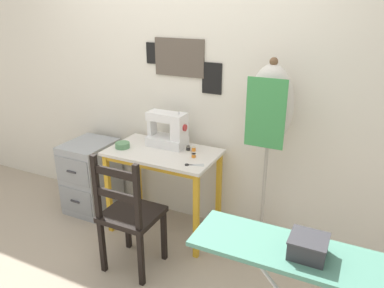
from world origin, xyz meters
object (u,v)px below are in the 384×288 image
Objects in this scene: thread_spool_far_edge at (194,156)px; dress_form at (269,116)px; thread_spool_mid_table at (194,149)px; filing_cabinet at (91,176)px; thread_spool_near_machine at (188,148)px; ironing_board at (310,263)px; storage_box at (308,246)px; sewing_machine at (169,131)px; scissors at (191,165)px; wooden_chair at (130,216)px; fabric_bowl at (122,145)px.

dress_form reaches higher than thread_spool_far_edge.
filing_cabinet is (-1.05, -0.09, -0.43)m from thread_spool_mid_table.
dress_form is (0.65, 0.02, 0.36)m from thread_spool_near_machine.
thread_spool_mid_table is 0.04× the size of ironing_board.
thread_spool_far_edge is 1.18m from filing_cabinet.
storage_box is at bearing -42.17° from thread_spool_near_machine.
dress_form is at bearing 14.09° from thread_spool_far_edge.
thread_spool_far_edge is at bearing -24.13° from sewing_machine.
thread_spool_near_machine is at bearing 138.56° from ironing_board.
thread_spool_mid_table reaches higher than scissors.
wooden_chair is at bearing -86.64° from sewing_machine.
thread_spool_mid_table is 0.13m from thread_spool_far_edge.
thread_spool_far_edge is 0.04× the size of wooden_chair.
storage_box is at bearing -41.64° from thread_spool_far_edge.
sewing_machine is 0.30× the size of ironing_board.
storage_box is (2.14, -0.94, 0.51)m from filing_cabinet.
dress_form is 1.22m from ironing_board.
thread_spool_mid_table is 0.06× the size of filing_cabinet.
sewing_machine is 8.45× the size of thread_spool_mid_table.
dress_form reaches higher than storage_box.
sewing_machine reaches higher than scissors.
scissors is 1.26m from storage_box.
sewing_machine is 0.41m from fabric_bowl.
dress_form is at bearing 10.20° from fabric_bowl.
thread_spool_near_machine is at bearing 132.99° from thread_spool_far_edge.
filing_cabinet is at bearing 172.05° from scissors.
ironing_board is (1.31, -0.37, 0.31)m from wooden_chair.
storage_box is at bearing -26.90° from fabric_bowl.
wooden_chair is at bearing -115.23° from thread_spool_far_edge.
wooden_chair is at bearing -102.99° from thread_spool_near_machine.
scissors is 3.58× the size of thread_spool_mid_table.
filing_cabinet is at bearing 168.44° from fabric_bowl.
storage_box is (0.49, -1.06, -0.28)m from dress_form.
thread_spool_far_edge is at bearing -47.01° from thread_spool_near_machine.
wooden_chair reaches higher than fabric_bowl.
storage_box reaches higher than ironing_board.
dress_form is 8.95× the size of storage_box.
ironing_board is at bearing -23.38° from filing_cabinet.
dress_form is (0.84, 0.00, 0.24)m from sewing_machine.
ironing_board is 0.10m from storage_box.
scissors is at bearing -67.68° from thread_spool_mid_table.
ironing_board reaches higher than scissors.
thread_spool_near_machine is at bearing 137.83° from storage_box.
storage_box reaches higher than fabric_bowl.
scissors is 3.48× the size of thread_spool_far_edge.
fabric_bowl is at bearing -173.24° from thread_spool_far_edge.
scissors is at bearing -58.59° from thread_spool_near_machine.
ironing_board is at bearing -40.83° from thread_spool_far_edge.
fabric_bowl is 0.61m from thread_spool_mid_table.
fabric_bowl is 0.65m from filing_cabinet.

